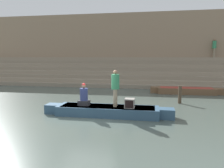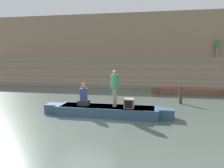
# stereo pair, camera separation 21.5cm
# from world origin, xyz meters

# --- Properties ---
(ground_plane) EXTENTS (120.00, 120.00, 0.00)m
(ground_plane) POSITION_xyz_m (0.00, 0.00, 0.00)
(ground_plane) COLOR #47544C
(ghat_steps) EXTENTS (36.00, 4.87, 2.68)m
(ghat_steps) POSITION_xyz_m (0.00, 12.25, 0.95)
(ghat_steps) COLOR gray
(ghat_steps) RESTS_ON ground
(back_wall) EXTENTS (34.20, 1.28, 7.35)m
(back_wall) POSITION_xyz_m (0.00, 14.57, 3.65)
(back_wall) COLOR #937A60
(back_wall) RESTS_ON ground
(rowboat_main) EXTENTS (6.07, 1.28, 0.44)m
(rowboat_main) POSITION_xyz_m (0.90, 0.28, 0.24)
(rowboat_main) COLOR #33516B
(rowboat_main) RESTS_ON ground
(person_standing) EXTENTS (0.37, 0.37, 1.69)m
(person_standing) POSITION_xyz_m (1.26, 0.33, 1.41)
(person_standing) COLOR gray
(person_standing) RESTS_ON rowboat_main
(person_rowing) EXTENTS (0.52, 0.41, 1.06)m
(person_rowing) POSITION_xyz_m (-0.24, 0.28, 0.86)
(person_rowing) COLOR #28282D
(person_rowing) RESTS_ON rowboat_main
(tv_set) EXTENTS (0.45, 0.46, 0.42)m
(tv_set) POSITION_xyz_m (1.95, 0.15, 0.65)
(tv_set) COLOR #9E998E
(tv_set) RESTS_ON rowboat_main
(moored_boat_shore) EXTENTS (5.23, 1.25, 0.44)m
(moored_boat_shore) POSITION_xyz_m (5.47, 7.33, 0.24)
(moored_boat_shore) COLOR brown
(moored_boat_shore) RESTS_ON ground
(mooring_post) EXTENTS (0.20, 0.20, 1.04)m
(mooring_post) POSITION_xyz_m (4.57, 3.65, 0.52)
(mooring_post) COLOR #473828
(mooring_post) RESTS_ON ground
(person_on_steps) EXTENTS (0.37, 0.37, 1.80)m
(person_on_steps) POSITION_xyz_m (8.95, 13.67, 3.72)
(person_on_steps) COLOR gray
(person_on_steps) RESTS_ON ghat_steps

